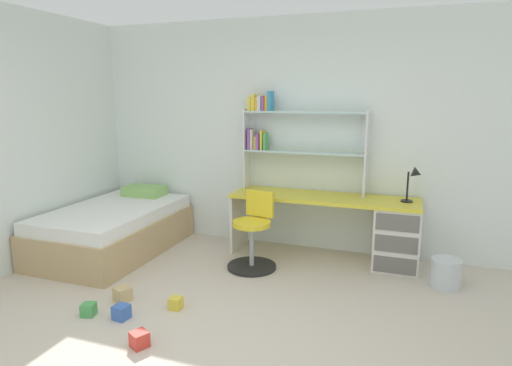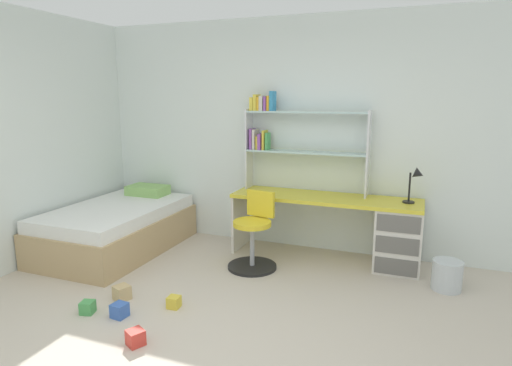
# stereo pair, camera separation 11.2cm
# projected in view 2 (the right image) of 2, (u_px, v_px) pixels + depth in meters

# --- Properties ---
(ground_plane) EXTENTS (6.09, 6.11, 0.02)m
(ground_plane) POSITION_uv_depth(u_px,v_px,m) (197.00, 365.00, 2.96)
(ground_plane) COLOR beige
(room_shell) EXTENTS (6.09, 6.11, 2.68)m
(room_shell) POSITION_uv_depth(u_px,v_px,m) (142.00, 142.00, 4.33)
(room_shell) COLOR silver
(room_shell) RESTS_ON ground_plane
(desk) EXTENTS (2.05, 0.56, 0.71)m
(desk) POSITION_uv_depth(u_px,v_px,m) (375.00, 228.00, 4.61)
(desk) COLOR gold
(desk) RESTS_ON ground_plane
(bookshelf_hutch) EXTENTS (1.40, 0.22, 1.14)m
(bookshelf_hutch) POSITION_uv_depth(u_px,v_px,m) (289.00, 132.00, 4.93)
(bookshelf_hutch) COLOR silver
(bookshelf_hutch) RESTS_ON desk
(desk_lamp) EXTENTS (0.20, 0.17, 0.38)m
(desk_lamp) POSITION_uv_depth(u_px,v_px,m) (416.00, 180.00, 4.37)
(desk_lamp) COLOR black
(desk_lamp) RESTS_ON desk
(swivel_chair) EXTENTS (0.52, 0.52, 0.81)m
(swivel_chair) POSITION_uv_depth(u_px,v_px,m) (254.00, 238.00, 4.57)
(swivel_chair) COLOR black
(swivel_chair) RESTS_ON ground_plane
(bed_platform) EXTENTS (1.13, 1.80, 0.65)m
(bed_platform) POSITION_uv_depth(u_px,v_px,m) (117.00, 228.00, 5.11)
(bed_platform) COLOR tan
(bed_platform) RESTS_ON ground_plane
(waste_bin) EXTENTS (0.28, 0.28, 0.28)m
(waste_bin) POSITION_uv_depth(u_px,v_px,m) (447.00, 275.00, 4.07)
(waste_bin) COLOR silver
(waste_bin) RESTS_ON ground_plane
(toy_block_natural_0) EXTENTS (0.17, 0.17, 0.13)m
(toy_block_natural_0) POSITION_uv_depth(u_px,v_px,m) (122.00, 293.00, 3.88)
(toy_block_natural_0) COLOR tan
(toy_block_natural_0) RESTS_ON ground_plane
(toy_block_red_1) EXTENTS (0.16, 0.16, 0.12)m
(toy_block_red_1) POSITION_uv_depth(u_px,v_px,m) (136.00, 338.00, 3.17)
(toy_block_red_1) COLOR red
(toy_block_red_1) RESTS_ON ground_plane
(toy_block_blue_2) EXTENTS (0.13, 0.13, 0.12)m
(toy_block_blue_2) POSITION_uv_depth(u_px,v_px,m) (120.00, 310.00, 3.57)
(toy_block_blue_2) COLOR #3860B7
(toy_block_blue_2) RESTS_ON ground_plane
(toy_block_yellow_3) EXTENTS (0.11, 0.11, 0.10)m
(toy_block_yellow_3) POSITION_uv_depth(u_px,v_px,m) (174.00, 302.00, 3.73)
(toy_block_yellow_3) COLOR gold
(toy_block_yellow_3) RESTS_ON ground_plane
(toy_block_green_4) EXTENTS (0.13, 0.13, 0.11)m
(toy_block_green_4) POSITION_uv_depth(u_px,v_px,m) (88.00, 307.00, 3.64)
(toy_block_green_4) COLOR #479E51
(toy_block_green_4) RESTS_ON ground_plane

